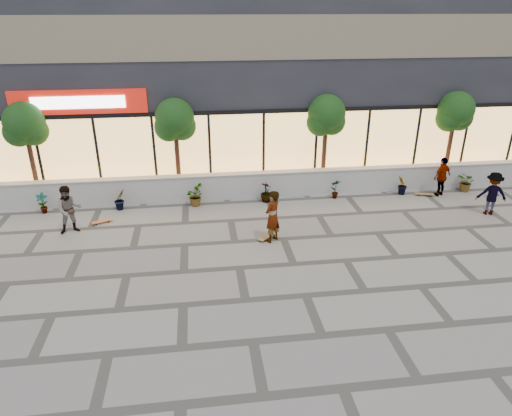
{
  "coord_description": "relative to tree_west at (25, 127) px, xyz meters",
  "views": [
    {
      "loc": [
        -2.65,
        -9.93,
        7.13
      ],
      "look_at": [
        -0.96,
        3.0,
        1.3
      ],
      "focal_mm": 32.0,
      "sensor_mm": 36.0,
      "label": 1
    }
  ],
  "objects": [
    {
      "name": "ground",
      "position": [
        9.0,
        -7.7,
        -2.99
      ],
      "size": [
        80.0,
        80.0,
        0.0
      ],
      "primitive_type": "plane",
      "color": "gray",
      "rests_on": "ground"
    },
    {
      "name": "planter_wall",
      "position": [
        9.0,
        -0.7,
        -2.46
      ],
      "size": [
        22.0,
        0.42,
        1.04
      ],
      "color": "silver",
      "rests_on": "ground"
    },
    {
      "name": "retail_building",
      "position": [
        9.0,
        4.79,
        1.26
      ],
      "size": [
        24.0,
        9.17,
        8.5
      ],
      "color": "#25252B",
      "rests_on": "ground"
    },
    {
      "name": "shrub_a",
      "position": [
        0.5,
        -1.25,
        -2.58
      ],
      "size": [
        0.43,
        0.29,
        0.81
      ],
      "primitive_type": "imported",
      "color": "#113712",
      "rests_on": "ground"
    },
    {
      "name": "shrub_b",
      "position": [
        3.3,
        -1.25,
        -2.58
      ],
      "size": [
        0.57,
        0.57,
        0.81
      ],
      "primitive_type": "imported",
      "rotation": [
        0.0,
        0.0,
        0.82
      ],
      "color": "#113712",
      "rests_on": "ground"
    },
    {
      "name": "shrub_c",
      "position": [
        6.1,
        -1.25,
        -2.58
      ],
      "size": [
        0.68,
        0.77,
        0.81
      ],
      "primitive_type": "imported",
      "rotation": [
        0.0,
        0.0,
        1.64
      ],
      "color": "#113712",
      "rests_on": "ground"
    },
    {
      "name": "shrub_d",
      "position": [
        8.9,
        -1.25,
        -2.58
      ],
      "size": [
        0.64,
        0.64,
        0.81
      ],
      "primitive_type": "imported",
      "rotation": [
        0.0,
        0.0,
        2.46
      ],
      "color": "#113712",
      "rests_on": "ground"
    },
    {
      "name": "shrub_e",
      "position": [
        11.7,
        -1.25,
        -2.58
      ],
      "size": [
        0.46,
        0.35,
        0.81
      ],
      "primitive_type": "imported",
      "rotation": [
        0.0,
        0.0,
        3.28
      ],
      "color": "#113712",
      "rests_on": "ground"
    },
    {
      "name": "shrub_f",
      "position": [
        14.5,
        -1.25,
        -2.58
      ],
      "size": [
        0.55,
        0.57,
        0.81
      ],
      "primitive_type": "imported",
      "rotation": [
        0.0,
        0.0,
        4.1
      ],
      "color": "#113712",
      "rests_on": "ground"
    },
    {
      "name": "shrub_g",
      "position": [
        17.3,
        -1.25,
        -2.58
      ],
      "size": [
        0.77,
        0.84,
        0.81
      ],
      "primitive_type": "imported",
      "rotation": [
        0.0,
        0.0,
        4.92
      ],
      "color": "#113712",
      "rests_on": "ground"
    },
    {
      "name": "tree_west",
      "position": [
        0.0,
        0.0,
        0.0
      ],
      "size": [
        1.6,
        1.5,
        3.92
      ],
      "color": "#4D2A1B",
      "rests_on": "ground"
    },
    {
      "name": "tree_midwest",
      "position": [
        5.5,
        0.0,
        0.0
      ],
      "size": [
        1.6,
        1.5,
        3.92
      ],
      "color": "#4D2A1B",
      "rests_on": "ground"
    },
    {
      "name": "tree_mideast",
      "position": [
        11.5,
        0.0,
        0.0
      ],
      "size": [
        1.6,
        1.5,
        3.92
      ],
      "color": "#4D2A1B",
      "rests_on": "ground"
    },
    {
      "name": "tree_east",
      "position": [
        17.0,
        0.0,
        0.0
      ],
      "size": [
        1.6,
        1.5,
        3.92
      ],
      "color": "#4D2A1B",
      "rests_on": "ground"
    },
    {
      "name": "skater_center",
      "position": [
        8.6,
        -4.52,
        -2.1
      ],
      "size": [
        0.76,
        0.75,
        1.77
      ],
      "primitive_type": "imported",
      "rotation": [
        0.0,
        0.0,
        3.92
      ],
      "color": "white",
      "rests_on": "ground"
    },
    {
      "name": "skater_left",
      "position": [
        1.94,
        -3.0,
        -2.15
      ],
      "size": [
        0.96,
        0.84,
        1.68
      ],
      "primitive_type": "imported",
      "rotation": [
        0.0,
        0.0,
        0.28
      ],
      "color": "tan",
      "rests_on": "ground"
    },
    {
      "name": "skater_right_near",
      "position": [
        16.0,
        -1.52,
        -2.18
      ],
      "size": [
        1.02,
        0.76,
        1.62
      ],
      "primitive_type": "imported",
      "rotation": [
        0.0,
        0.0,
        3.58
      ],
      "color": "silver",
      "rests_on": "ground"
    },
    {
      "name": "skater_right_far",
      "position": [
        16.92,
        -3.46,
        -2.17
      ],
      "size": [
        1.18,
        0.89,
        1.62
      ],
      "primitive_type": "imported",
      "rotation": [
        0.0,
        0.0,
        2.84
      ],
      "color": "maroon",
      "rests_on": "ground"
    },
    {
      "name": "skateboard_center",
      "position": [
        8.48,
        -4.33,
        -2.9
      ],
      "size": [
        0.76,
        0.7,
        0.1
      ],
      "rotation": [
        0.0,
        0.0,
        0.73
      ],
      "color": "olive",
      "rests_on": "ground"
    },
    {
      "name": "skateboard_left",
      "position": [
        2.8,
        -2.42,
        -2.91
      ],
      "size": [
        0.72,
        0.45,
        0.08
      ],
      "rotation": [
        0.0,
        0.0,
        0.41
      ],
      "color": "orange",
      "rests_on": "ground"
    },
    {
      "name": "skateboard_right_near",
      "position": [
        15.39,
        -1.5,
        -2.91
      ],
      "size": [
        0.78,
        0.4,
        0.09
      ],
      "rotation": [
        0.0,
        0.0,
        -0.28
      ],
      "color": "olive",
      "rests_on": "ground"
    },
    {
      "name": "skateboard_right_far",
      "position": [
        18.16,
        -1.86,
        -2.91
      ],
      "size": [
        0.74,
        0.37,
        0.09
      ],
      "rotation": [
        0.0,
        0.0,
        0.26
      ],
      "color": "#61559D",
      "rests_on": "ground"
    }
  ]
}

